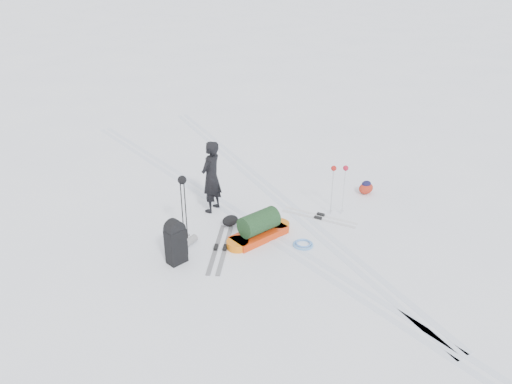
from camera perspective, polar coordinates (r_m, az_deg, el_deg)
ground at (r=11.26m, az=0.84°, el=-4.52°), size 200.00×200.00×0.00m
snow_hill_backdrop at (r=136.76m, az=2.33°, el=-7.16°), size 359.50×192.00×162.45m
ski_tracks at (r=12.19m, az=0.88°, el=-1.95°), size 3.38×17.97×0.01m
skier at (r=11.81m, az=-5.14°, el=1.74°), size 0.77×0.68×1.77m
pulk_sled at (r=10.88m, az=0.34°, el=-4.19°), size 1.72×0.69×0.64m
expedition_rucksack at (r=10.17m, az=-8.99°, el=-5.59°), size 0.93×0.77×0.96m
ski_poles_black at (r=10.50m, az=-8.39°, el=0.47°), size 0.19×0.20×1.52m
ski_poles_silver at (r=11.66m, az=9.50°, el=2.06°), size 0.36×0.27×1.26m
touring_skis_grey at (r=10.65m, az=-4.08°, el=-6.45°), size 1.45×1.69×0.07m
touring_skis_white at (r=11.90m, az=7.26°, el=-2.85°), size 1.12×1.74×0.07m
rope_coil at (r=10.80m, az=5.41°, el=-5.94°), size 0.57×0.57×0.05m
small_daypack at (r=13.21m, az=12.46°, el=0.51°), size 0.49×0.42×0.35m
thermos_pair at (r=10.74m, az=-9.82°, el=-5.73°), size 0.22×0.25×0.29m
stuff_sack at (r=11.46m, az=-2.96°, el=-3.28°), size 0.40×0.31×0.24m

